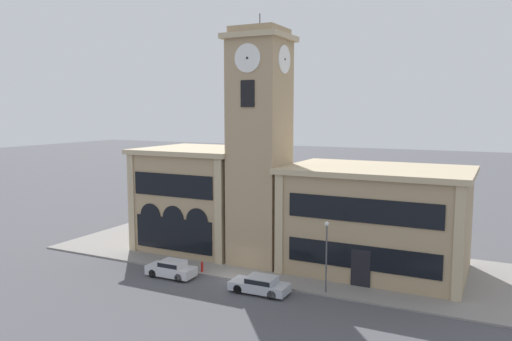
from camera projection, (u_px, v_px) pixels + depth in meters
ground_plane at (231, 280)px, 40.17m from camera, size 300.00×300.00×0.00m
sidewalk_kerb at (269, 256)px, 46.64m from camera, size 42.02×14.59×0.15m
clock_tower at (260, 148)px, 43.59m from camera, size 5.19×5.19×21.81m
town_hall_left_wing at (201, 197)px, 49.91m from camera, size 11.11×10.29×9.95m
town_hall_right_wing at (376, 219)px, 42.19m from camera, size 15.17×10.29×8.90m
parked_car_near at (172, 268)px, 40.89m from camera, size 4.10×1.80×1.40m
parked_car_mid at (260, 284)px, 37.29m from camera, size 4.50×1.94×1.30m
street_lamp at (327, 246)px, 36.70m from camera, size 0.36×0.36×5.39m
fire_hydrant at (202, 267)px, 41.90m from camera, size 0.22×0.22×0.87m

